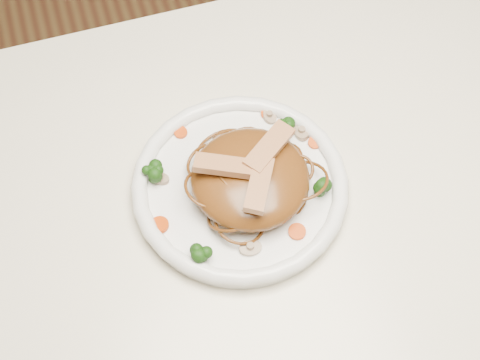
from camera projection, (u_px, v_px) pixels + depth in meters
name	position (u px, v px, depth m)	size (l,w,h in m)	color
table	(310.00, 261.00, 0.91)	(1.20, 0.80, 0.75)	beige
plate	(240.00, 189.00, 0.85)	(0.26, 0.26, 0.02)	white
noodle_mound	(250.00, 178.00, 0.82)	(0.14, 0.14, 0.05)	brown
chicken_a	(269.00, 148.00, 0.80)	(0.08, 0.02, 0.01)	tan
chicken_b	(225.00, 166.00, 0.79)	(0.07, 0.02, 0.01)	tan
chicken_c	(259.00, 185.00, 0.78)	(0.07, 0.02, 0.01)	tan
broccoli_0	(285.00, 127.00, 0.86)	(0.03, 0.03, 0.03)	#17450E
broccoli_1	(153.00, 173.00, 0.83)	(0.02, 0.02, 0.03)	#17450E
broccoli_2	(202.00, 252.00, 0.78)	(0.02, 0.02, 0.03)	#17450E
broccoli_3	(321.00, 186.00, 0.82)	(0.03, 0.03, 0.03)	#17450E
carrot_0	(268.00, 114.00, 0.89)	(0.02, 0.02, 0.01)	#CD4707
carrot_1	(159.00, 225.00, 0.81)	(0.02, 0.02, 0.01)	#CD4707
carrot_2	(315.00, 143.00, 0.87)	(0.02, 0.02, 0.01)	#CD4707
carrot_3	(181.00, 133.00, 0.88)	(0.02, 0.02, 0.01)	#CD4707
carrot_4	(297.00, 232.00, 0.81)	(0.02, 0.02, 0.01)	#CD4707
mushroom_0	(250.00, 248.00, 0.79)	(0.03, 0.03, 0.01)	tan
mushroom_1	(302.00, 132.00, 0.88)	(0.03, 0.03, 0.01)	tan
mushroom_2	(161.00, 179.00, 0.84)	(0.02, 0.02, 0.01)	tan
mushroom_3	(269.00, 116.00, 0.89)	(0.02, 0.02, 0.01)	tan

